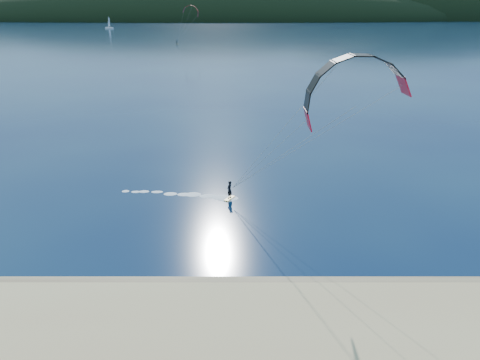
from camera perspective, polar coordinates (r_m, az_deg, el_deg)
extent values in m
plane|color=#08163B|center=(24.73, -10.63, -19.45)|extent=(1800.00, 1800.00, 0.00)
cube|color=#81674B|center=(28.23, -9.02, -13.49)|extent=(220.00, 2.50, 0.10)
ellipsoid|color=black|center=(740.65, -4.47, 19.59)|extent=(840.00, 280.00, 110.00)
ellipsoid|color=black|center=(819.55, 19.23, 18.69)|extent=(600.00, 240.00, 140.00)
ellipsoid|color=black|center=(886.29, -27.08, 17.72)|extent=(520.00, 220.00, 90.00)
cube|color=gold|center=(40.11, -1.34, -2.36)|extent=(1.00, 1.37, 0.08)
imported|color=black|center=(39.78, -1.35, -1.24)|extent=(0.63, 0.71, 1.63)
cylinder|color=gray|center=(35.53, 6.00, 3.59)|extent=(0.02, 0.02, 13.34)
cube|color=gold|center=(230.22, -8.01, 16.74)|extent=(1.29, 1.21, 0.08)
imported|color=black|center=(230.16, -8.02, 16.96)|extent=(1.01, 1.00, 1.65)
cylinder|color=gray|center=(226.56, -7.15, 18.65)|extent=(0.02, 0.02, 15.74)
cube|color=white|center=(436.46, -16.28, 18.07)|extent=(7.44, 3.86, 1.24)
cylinder|color=white|center=(436.31, -16.35, 18.71)|extent=(0.18, 0.18, 9.77)
cube|color=white|center=(437.50, -16.29, 18.72)|extent=(0.58, 2.26, 7.10)
cube|color=white|center=(434.98, -16.37, 18.47)|extent=(0.45, 1.74, 4.44)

